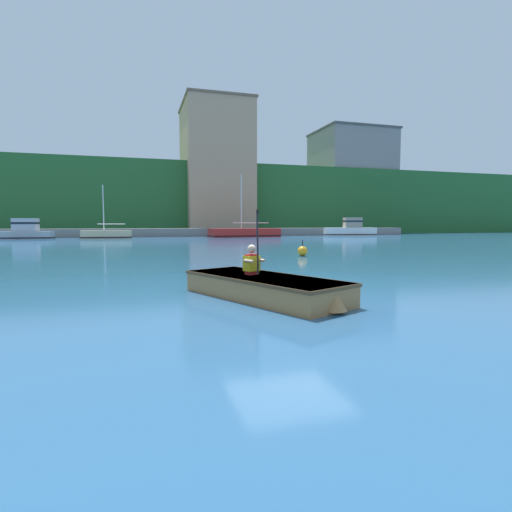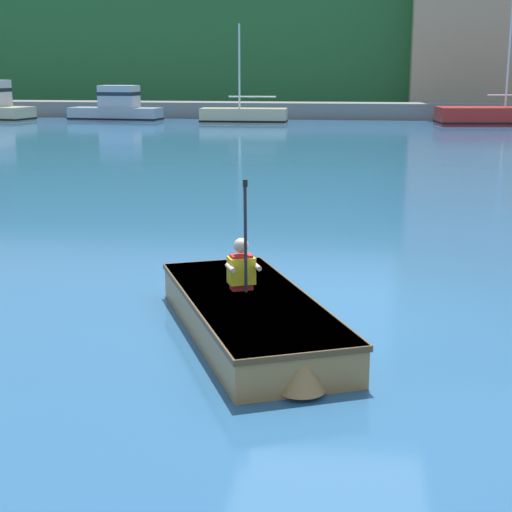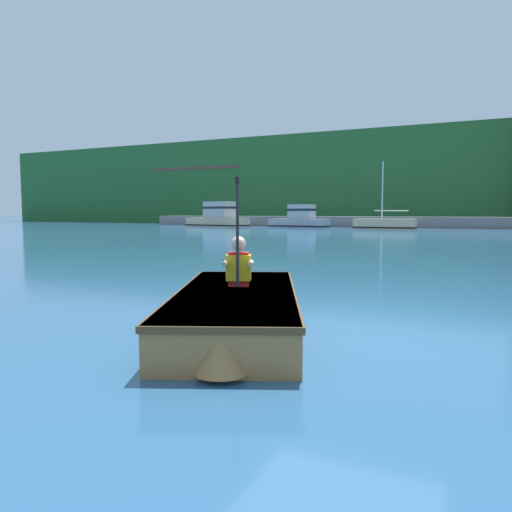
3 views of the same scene
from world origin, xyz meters
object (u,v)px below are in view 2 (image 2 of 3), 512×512
Objects in this scene: moored_boat_dock_center_near at (512,117)px; rowboat_foreground at (251,315)px; moored_boat_dock_west_end at (244,116)px; moored_boat_dock_center_far at (117,108)px; person_paddler at (242,266)px.

rowboat_foreground is (-8.69, -34.03, -0.20)m from moored_boat_dock_center_near.
moored_boat_dock_west_end is 13.84m from moored_boat_dock_center_near.
moored_boat_dock_center_near is at bearing 2.37° from moored_boat_dock_west_end.
moored_boat_dock_center_far is 4.14× the size of person_paddler.
moored_boat_dock_west_end is 1.35× the size of rowboat_foreground.
moored_boat_dock_west_end is at bearing -177.63° from moored_boat_dock_center_near.
moored_boat_dock_center_far is at bearing 109.74° from person_paddler.
moored_boat_dock_west_end reaches higher than rowboat_foreground.
moored_boat_dock_center_near reaches higher than rowboat_foreground.
moored_boat_dock_center_far is at bearing 178.51° from moored_boat_dock_center_near.
moored_boat_dock_west_end is at bearing 98.73° from rowboat_foreground.
moored_boat_dock_west_end is 33.47m from person_paddler.
moored_boat_dock_west_end is 33.85m from rowboat_foreground.
moored_boat_dock_center_far is 36.75m from rowboat_foreground.
moored_boat_dock_center_far is 1.39× the size of rowboat_foreground.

